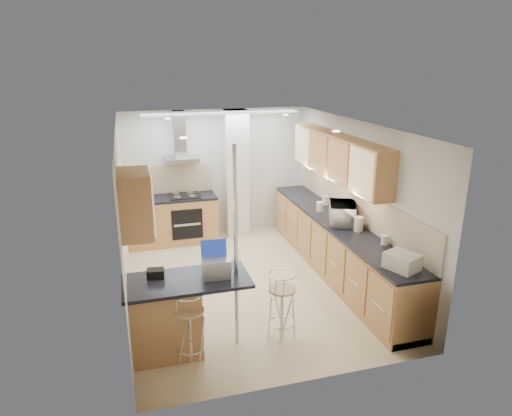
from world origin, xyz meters
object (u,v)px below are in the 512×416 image
object	(u,v)px
microwave	(342,213)
bread_bin	(402,261)
bar_stool_end	(282,305)
laptop	(216,268)
bar_stool_near	(190,328)

from	to	relation	value
microwave	bread_bin	size ratio (longest dim) A/B	1.54
bar_stool_end	bread_bin	distance (m)	1.58
microwave	bar_stool_end	xyz separation A→B (m)	(-1.47, -1.39, -0.63)
microwave	bread_bin	xyz separation A→B (m)	(-0.03, -1.72, -0.06)
laptop	bar_stool_end	xyz separation A→B (m)	(0.81, -0.05, -0.60)
microwave	laptop	xyz separation A→B (m)	(-2.28, -1.33, -0.03)
bar_stool_end	bar_stool_near	bearing A→B (deg)	147.52
microwave	bar_stool_end	size ratio (longest dim) A/B	0.66
microwave	laptop	size ratio (longest dim) A/B	1.83
bar_stool_end	bread_bin	size ratio (longest dim) A/B	2.34
bar_stool_end	bread_bin	world-z (taller)	bread_bin
bar_stool_near	bread_bin	xyz separation A→B (m)	(2.62, -0.14, 0.57)
laptop	bar_stool_end	bearing A→B (deg)	-0.97
bread_bin	bar_stool_near	bearing A→B (deg)	154.88
bar_stool_near	bread_bin	bearing A→B (deg)	-2.98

